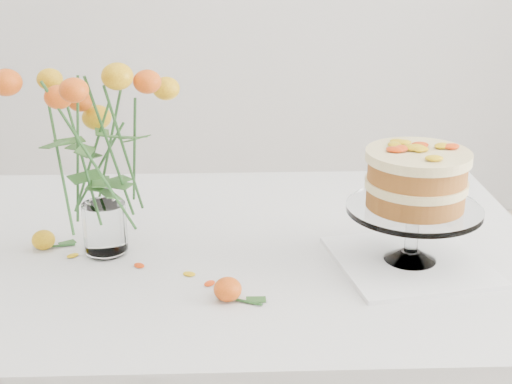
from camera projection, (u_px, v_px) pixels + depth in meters
table at (203, 279)px, 1.53m from camera, size 1.43×0.93×0.76m
napkin at (410, 261)px, 1.41m from camera, size 0.33×0.33×0.01m
cake_stand at (416, 185)px, 1.35m from camera, size 0.26×0.26×0.23m
rose_vase at (97, 133)px, 1.37m from camera, size 0.34×0.34×0.44m
loose_rose_near at (44, 240)px, 1.47m from camera, size 0.09×0.05×0.04m
loose_rose_far at (228, 289)px, 1.27m from camera, size 0.09×0.05×0.04m
stray_petal_a at (139, 266)px, 1.40m from camera, size 0.03×0.02×0.00m
stray_petal_b at (189, 274)px, 1.36m from camera, size 0.03×0.02×0.00m
stray_petal_c at (210, 284)px, 1.33m from camera, size 0.03×0.02×0.00m
stray_petal_d at (73, 256)px, 1.44m from camera, size 0.03×0.02×0.00m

